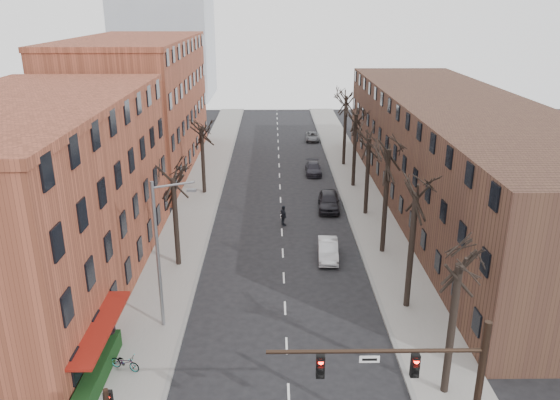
{
  "coord_description": "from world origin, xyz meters",
  "views": [
    {
      "loc": [
        -0.71,
        -17.79,
        17.94
      ],
      "look_at": [
        -0.2,
        20.87,
        4.0
      ],
      "focal_mm": 35.0,
      "sensor_mm": 36.0,
      "label": 1
    }
  ],
  "objects_px": {
    "bicycle": "(125,362)",
    "parked_car_near": "(329,201)",
    "silver_sedan": "(328,250)",
    "parked_car_mid": "(313,168)"
  },
  "relations": [
    {
      "from": "silver_sedan",
      "to": "parked_car_near",
      "type": "bearing_deg",
      "value": 87.46
    },
    {
      "from": "parked_car_mid",
      "to": "bicycle",
      "type": "relative_size",
      "value": 2.53
    },
    {
      "from": "silver_sedan",
      "to": "bicycle",
      "type": "height_order",
      "value": "silver_sedan"
    },
    {
      "from": "parked_car_near",
      "to": "bicycle",
      "type": "xyz_separation_m",
      "value": [
        -12.79,
        -23.6,
        -0.23
      ]
    },
    {
      "from": "parked_car_mid",
      "to": "parked_car_near",
      "type": "bearing_deg",
      "value": -85.81
    },
    {
      "from": "bicycle",
      "to": "parked_car_near",
      "type": "bearing_deg",
      "value": -7.98
    },
    {
      "from": "silver_sedan",
      "to": "parked_car_near",
      "type": "relative_size",
      "value": 0.86
    },
    {
      "from": "silver_sedan",
      "to": "bicycle",
      "type": "xyz_separation_m",
      "value": [
        -11.73,
        -13.26,
        -0.09
      ]
    },
    {
      "from": "parked_car_mid",
      "to": "silver_sedan",
      "type": "bearing_deg",
      "value": -90.17
    },
    {
      "from": "parked_car_mid",
      "to": "bicycle",
      "type": "height_order",
      "value": "parked_car_mid"
    }
  ]
}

